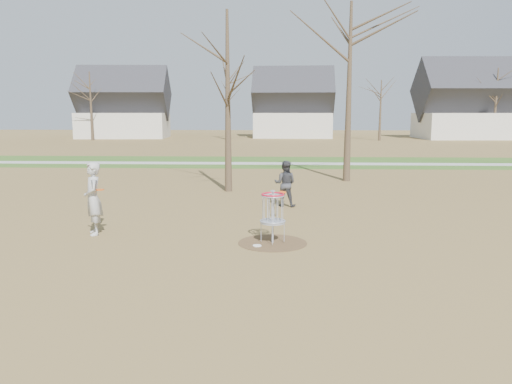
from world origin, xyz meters
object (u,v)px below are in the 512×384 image
(player_standing, at_px, (93,199))
(disc_golf_basket, at_px, (273,209))
(disc_grounded, at_px, (257,246))
(player_throwing, at_px, (285,184))

(player_standing, distance_m, disc_golf_basket, 5.01)
(disc_grounded, relative_size, disc_golf_basket, 0.16)
(player_standing, relative_size, disc_grounded, 9.19)
(player_throwing, bearing_deg, disc_golf_basket, 96.98)
(player_throwing, bearing_deg, player_standing, 50.92)
(disc_grounded, bearing_deg, player_throwing, 82.03)
(disc_grounded, xyz_separation_m, disc_golf_basket, (0.39, 0.35, 0.89))
(player_standing, xyz_separation_m, disc_grounded, (4.57, -1.05, -0.99))
(disc_golf_basket, bearing_deg, disc_grounded, -138.08)
(disc_grounded, height_order, disc_golf_basket, disc_golf_basket)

